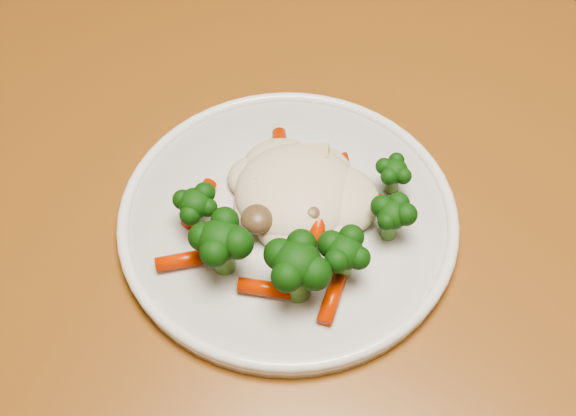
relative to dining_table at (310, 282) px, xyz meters
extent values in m
plane|color=brown|center=(0.14, 0.27, -0.65)|extent=(3.00, 3.00, 0.00)
cube|color=brown|center=(0.00, 0.00, 0.08)|extent=(1.42, 1.17, 0.04)
cube|color=brown|center=(-0.41, 0.51, -0.30)|extent=(0.08, 0.08, 0.71)
cylinder|color=silver|center=(-0.02, -0.01, 0.10)|extent=(0.27, 0.27, 0.01)
ellipsoid|color=beige|center=(-0.02, 0.00, 0.13)|extent=(0.12, 0.11, 0.04)
ellipsoid|color=black|center=(-0.07, -0.06, 0.13)|extent=(0.04, 0.04, 0.04)
ellipsoid|color=black|center=(-0.04, -0.08, 0.13)|extent=(0.05, 0.05, 0.05)
ellipsoid|color=black|center=(0.02, -0.07, 0.13)|extent=(0.06, 0.06, 0.05)
ellipsoid|color=black|center=(0.05, -0.04, 0.13)|extent=(0.05, 0.05, 0.04)
ellipsoid|color=black|center=(0.06, 0.01, 0.13)|extent=(0.04, 0.04, 0.04)
ellipsoid|color=black|center=(0.05, 0.05, 0.12)|extent=(0.04, 0.04, 0.03)
cylinder|color=red|center=(-0.05, 0.04, 0.11)|extent=(0.04, 0.05, 0.01)
cylinder|color=red|center=(-0.02, 0.04, 0.11)|extent=(0.04, 0.04, 0.01)
cylinder|color=red|center=(0.03, 0.03, 0.11)|extent=(0.05, 0.02, 0.01)
cylinder|color=red|center=(-0.08, -0.04, 0.11)|extent=(0.02, 0.05, 0.01)
cylinder|color=red|center=(-0.06, -0.09, 0.11)|extent=(0.04, 0.04, 0.01)
cylinder|color=red|center=(0.00, -0.08, 0.11)|extent=(0.04, 0.03, 0.01)
cylinder|color=red|center=(0.05, -0.06, 0.11)|extent=(0.02, 0.05, 0.01)
cylinder|color=red|center=(0.01, -0.01, 0.13)|extent=(0.03, 0.05, 0.01)
cylinder|color=red|center=(-0.02, 0.01, 0.13)|extent=(0.04, 0.05, 0.01)
ellipsoid|color=brown|center=(-0.01, 0.00, 0.13)|extent=(0.03, 0.03, 0.02)
ellipsoid|color=brown|center=(0.01, -0.01, 0.13)|extent=(0.02, 0.02, 0.02)
ellipsoid|color=brown|center=(-0.04, -0.01, 0.13)|extent=(0.02, 0.02, 0.01)
ellipsoid|color=brown|center=(-0.03, -0.04, 0.13)|extent=(0.03, 0.03, 0.02)
ellipsoid|color=brown|center=(-0.01, 0.00, 0.13)|extent=(0.03, 0.03, 0.02)
cube|color=#CFB58A|center=(-0.02, 0.04, 0.13)|extent=(0.03, 0.03, 0.01)
cube|color=#CFB58A|center=(0.00, 0.03, 0.13)|extent=(0.02, 0.02, 0.01)
camera|label=1|loc=(0.15, -0.31, 0.58)|focal=45.00mm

